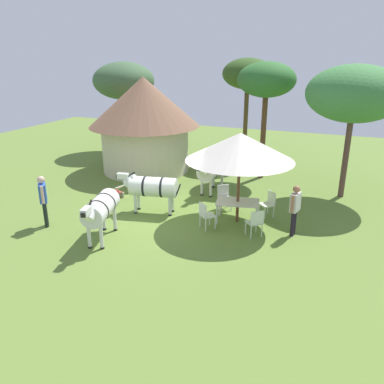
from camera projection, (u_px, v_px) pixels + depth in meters
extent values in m
plane|color=olive|center=(168.00, 218.00, 13.60)|extent=(36.00, 36.00, 0.00)
cylinder|color=beige|center=(146.00, 148.00, 18.83)|extent=(4.14, 4.14, 2.20)
cone|color=brown|center=(144.00, 102.00, 18.08)|extent=(5.24, 5.24, 2.27)
cylinder|color=brown|center=(238.00, 192.00, 12.94)|extent=(0.10, 0.10, 2.17)
cone|color=silver|center=(240.00, 147.00, 12.42)|extent=(3.56, 3.56, 0.91)
cube|color=silver|center=(238.00, 202.00, 13.06)|extent=(1.57, 1.13, 0.04)
cylinder|color=silver|center=(220.00, 207.00, 13.65)|extent=(0.06, 0.06, 0.70)
cylinder|color=silver|center=(257.00, 209.00, 13.41)|extent=(0.06, 0.06, 0.70)
cylinder|color=silver|center=(217.00, 215.00, 12.95)|extent=(0.06, 0.06, 0.70)
cylinder|color=silver|center=(256.00, 218.00, 12.71)|extent=(0.06, 0.06, 0.70)
cube|color=white|center=(208.00, 215.00, 12.64)|extent=(0.61, 0.61, 0.04)
cube|color=white|center=(203.00, 210.00, 12.49)|extent=(0.36, 0.32, 0.45)
cylinder|color=white|center=(209.00, 219.00, 12.96)|extent=(0.04, 0.04, 0.45)
cylinder|color=white|center=(215.00, 223.00, 12.64)|extent=(0.04, 0.04, 0.45)
cylinder|color=white|center=(200.00, 221.00, 12.80)|extent=(0.04, 0.04, 0.45)
cylinder|color=white|center=(206.00, 225.00, 12.48)|extent=(0.04, 0.04, 0.45)
cube|color=silver|center=(254.00, 222.00, 12.12)|extent=(0.61, 0.61, 0.04)
cube|color=silver|center=(257.00, 218.00, 11.87)|extent=(0.35, 0.32, 0.45)
cylinder|color=silver|center=(246.00, 228.00, 12.29)|extent=(0.04, 0.04, 0.45)
cylinder|color=silver|center=(256.00, 226.00, 12.41)|extent=(0.04, 0.04, 0.45)
cylinder|color=silver|center=(251.00, 232.00, 11.97)|extent=(0.04, 0.04, 0.45)
cylinder|color=silver|center=(262.00, 230.00, 12.10)|extent=(0.04, 0.04, 0.45)
cube|color=white|center=(267.00, 205.00, 13.57)|extent=(0.61, 0.61, 0.04)
cube|color=white|center=(272.00, 198.00, 13.56)|extent=(0.34, 0.34, 0.45)
cylinder|color=white|center=(265.00, 213.00, 13.41)|extent=(0.04, 0.04, 0.45)
cylinder|color=white|center=(259.00, 209.00, 13.74)|extent=(0.04, 0.04, 0.45)
cylinder|color=white|center=(274.00, 212.00, 13.54)|extent=(0.04, 0.04, 0.45)
cylinder|color=white|center=(268.00, 208.00, 13.87)|extent=(0.04, 0.04, 0.45)
cube|color=silver|center=(225.00, 198.00, 14.20)|extent=(0.61, 0.60, 0.04)
cube|color=silver|center=(223.00, 190.00, 14.29)|extent=(0.37, 0.31, 0.45)
cylinder|color=silver|center=(231.00, 205.00, 14.16)|extent=(0.04, 0.04, 0.45)
cylinder|color=silver|center=(222.00, 206.00, 14.06)|extent=(0.04, 0.04, 0.45)
cylinder|color=silver|center=(228.00, 201.00, 14.49)|extent=(0.04, 0.04, 0.45)
cylinder|color=silver|center=(218.00, 202.00, 14.38)|extent=(0.04, 0.04, 0.45)
cylinder|color=black|center=(292.00, 224.00, 12.10)|extent=(0.12, 0.12, 0.83)
cylinder|color=black|center=(294.00, 222.00, 12.21)|extent=(0.12, 0.12, 0.83)
cube|color=silver|center=(295.00, 202.00, 11.91)|extent=(0.30, 0.48, 0.59)
cylinder|color=#9F664E|center=(292.00, 204.00, 11.71)|extent=(0.09, 0.09, 0.55)
cylinder|color=#9F664E|center=(298.00, 199.00, 12.11)|extent=(0.09, 0.09, 0.55)
sphere|color=#9F664E|center=(297.00, 189.00, 11.77)|extent=(0.22, 0.22, 0.22)
cylinder|color=black|center=(46.00, 213.00, 12.86)|extent=(0.13, 0.13, 0.87)
cylinder|color=black|center=(46.00, 215.00, 12.72)|extent=(0.13, 0.13, 0.87)
cube|color=blue|center=(43.00, 193.00, 12.54)|extent=(0.48, 0.50, 0.62)
cylinder|color=#D7AD99|center=(43.00, 190.00, 12.77)|extent=(0.09, 0.09, 0.58)
cylinder|color=#D7AD99|center=(42.00, 195.00, 12.30)|extent=(0.09, 0.09, 0.58)
sphere|color=#D7AD99|center=(41.00, 180.00, 12.39)|extent=(0.24, 0.24, 0.24)
cube|color=#D64A4B|center=(113.00, 192.00, 15.46)|extent=(0.69, 0.67, 0.03)
cube|color=silver|center=(117.00, 188.00, 15.22)|extent=(0.67, 0.66, 0.33)
cube|color=beige|center=(109.00, 197.00, 15.28)|extent=(0.59, 0.23, 0.22)
cube|color=beige|center=(119.00, 193.00, 15.65)|extent=(0.59, 0.23, 0.22)
cylinder|color=silver|center=(153.00, 187.00, 13.74)|extent=(1.79, 1.03, 0.70)
cylinder|color=black|center=(163.00, 187.00, 13.68)|extent=(0.22, 0.72, 0.72)
cylinder|color=black|center=(145.00, 186.00, 13.79)|extent=(0.22, 0.72, 0.72)
cylinder|color=silver|center=(131.00, 181.00, 13.82)|extent=(0.60, 0.42, 0.52)
cube|color=silver|center=(123.00, 176.00, 13.81)|extent=(0.43, 0.26, 0.20)
cube|color=black|center=(118.00, 177.00, 13.85)|extent=(0.14, 0.14, 0.12)
cube|color=black|center=(130.00, 175.00, 13.75)|extent=(0.37, 0.11, 0.28)
cylinder|color=silver|center=(135.00, 204.00, 13.88)|extent=(0.11, 0.11, 0.72)
cylinder|color=black|center=(136.00, 212.00, 13.99)|extent=(0.13, 0.13, 0.06)
cylinder|color=silver|center=(139.00, 200.00, 14.24)|extent=(0.11, 0.11, 0.72)
cylinder|color=black|center=(139.00, 208.00, 14.35)|extent=(0.13, 0.13, 0.06)
cylinder|color=silver|center=(170.00, 206.00, 13.66)|extent=(0.11, 0.11, 0.72)
cylinder|color=black|center=(170.00, 215.00, 13.77)|extent=(0.13, 0.13, 0.06)
cylinder|color=silver|center=(172.00, 202.00, 14.02)|extent=(0.11, 0.11, 0.72)
cylinder|color=black|center=(173.00, 211.00, 14.13)|extent=(0.13, 0.13, 0.06)
cylinder|color=black|center=(178.00, 191.00, 13.63)|extent=(0.24, 0.10, 0.53)
cylinder|color=silver|center=(101.00, 208.00, 11.70)|extent=(1.09, 1.80, 0.68)
cylinder|color=black|center=(105.00, 204.00, 12.01)|extent=(0.69, 0.26, 0.69)
cylinder|color=black|center=(97.00, 211.00, 11.41)|extent=(0.69, 0.26, 0.69)
cylinder|color=silver|center=(90.00, 213.00, 10.85)|extent=(0.44, 0.60, 0.51)
cube|color=silver|center=(86.00, 211.00, 10.53)|extent=(0.28, 0.43, 0.20)
cube|color=black|center=(83.00, 215.00, 10.38)|extent=(0.15, 0.15, 0.12)
cube|color=black|center=(90.00, 206.00, 10.78)|extent=(0.13, 0.36, 0.28)
cylinder|color=silver|center=(101.00, 237.00, 11.30)|extent=(0.11, 0.11, 0.79)
cylinder|color=black|center=(102.00, 248.00, 11.42)|extent=(0.13, 0.13, 0.06)
cylinder|color=silver|center=(89.00, 236.00, 11.34)|extent=(0.11, 0.11, 0.79)
cylinder|color=black|center=(90.00, 247.00, 11.46)|extent=(0.13, 0.13, 0.06)
cylinder|color=silver|center=(115.00, 219.00, 12.49)|extent=(0.11, 0.11, 0.79)
cylinder|color=black|center=(116.00, 229.00, 12.61)|extent=(0.13, 0.13, 0.06)
cylinder|color=silver|center=(104.00, 219.00, 12.53)|extent=(0.11, 0.11, 0.79)
cylinder|color=black|center=(105.00, 229.00, 12.66)|extent=(0.13, 0.13, 0.06)
cylinder|color=black|center=(110.00, 200.00, 12.56)|extent=(0.11, 0.24, 0.53)
cylinder|color=silver|center=(212.00, 169.00, 15.84)|extent=(0.85, 1.58, 0.71)
cylinder|color=black|center=(215.00, 168.00, 16.09)|extent=(0.73, 0.15, 0.73)
cylinder|color=black|center=(210.00, 171.00, 15.61)|extent=(0.73, 0.15, 0.73)
cylinder|color=silver|center=(204.00, 170.00, 15.14)|extent=(0.37, 0.58, 0.52)
cube|color=silver|center=(201.00, 168.00, 14.85)|extent=(0.22, 0.41, 0.20)
cube|color=black|center=(199.00, 170.00, 14.71)|extent=(0.13, 0.13, 0.12)
cube|color=black|center=(204.00, 165.00, 15.07)|extent=(0.07, 0.37, 0.28)
cylinder|color=silver|center=(211.00, 188.00, 15.48)|extent=(0.11, 0.11, 0.71)
cylinder|color=black|center=(210.00, 196.00, 15.59)|extent=(0.13, 0.13, 0.06)
cylinder|color=silver|center=(202.00, 187.00, 15.64)|extent=(0.11, 0.11, 0.71)
cylinder|color=black|center=(202.00, 195.00, 15.75)|extent=(0.13, 0.13, 0.06)
cylinder|color=silver|center=(222.00, 181.00, 16.45)|extent=(0.11, 0.11, 0.71)
cylinder|color=black|center=(222.00, 188.00, 16.56)|extent=(0.13, 0.13, 0.06)
cylinder|color=silver|center=(213.00, 179.00, 16.61)|extent=(0.11, 0.11, 0.71)
cylinder|color=black|center=(213.00, 186.00, 16.72)|extent=(0.13, 0.13, 0.06)
cylinder|color=black|center=(220.00, 167.00, 16.55)|extent=(0.07, 0.24, 0.53)
cylinder|color=#543621|center=(263.00, 138.00, 17.46)|extent=(0.24, 0.24, 3.71)
ellipsoid|color=#2C6429|center=(267.00, 80.00, 16.61)|extent=(2.53, 2.53, 1.52)
cylinder|color=#57341C|center=(126.00, 125.00, 22.55)|extent=(0.20, 0.20, 3.09)
ellipsoid|color=#3E5E3A|center=(124.00, 81.00, 21.71)|extent=(3.44, 3.44, 2.07)
cylinder|color=#4B3B1F|center=(245.00, 125.00, 20.30)|extent=(0.23, 0.23, 3.81)
ellipsoid|color=#2D4E1B|center=(248.00, 74.00, 19.42)|extent=(2.57, 2.57, 1.54)
cylinder|color=brown|center=(345.00, 159.00, 15.15)|extent=(0.22, 0.22, 3.08)
ellipsoid|color=#3C7B3B|center=(354.00, 94.00, 14.30)|extent=(3.55, 3.55, 2.13)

